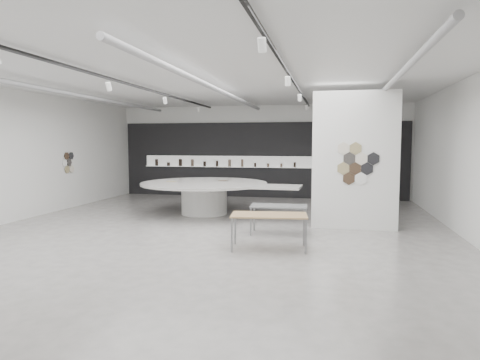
% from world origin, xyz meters
% --- Properties ---
extents(room, '(12.02, 14.02, 3.82)m').
position_xyz_m(room, '(-0.09, -0.00, 2.07)').
color(room, '#9F9A96').
rests_on(room, ground).
extents(back_wall_display, '(11.80, 0.27, 3.10)m').
position_xyz_m(back_wall_display, '(-0.08, 6.93, 1.54)').
color(back_wall_display, black).
rests_on(back_wall_display, ground).
extents(partition_column, '(2.20, 0.38, 3.60)m').
position_xyz_m(partition_column, '(3.50, 1.00, 1.80)').
color(partition_column, white).
rests_on(partition_column, ground).
extents(display_island, '(5.17, 4.11, 1.02)m').
position_xyz_m(display_island, '(-0.96, 2.38, 0.66)').
color(display_island, white).
rests_on(display_island, ground).
extents(sample_table_wood, '(1.68, 0.98, 0.75)m').
position_xyz_m(sample_table_wood, '(1.63, -1.66, 0.69)').
color(sample_table_wood, tan).
rests_on(sample_table_wood, ground).
extents(sample_table_stone, '(1.42, 0.75, 0.71)m').
position_xyz_m(sample_table_stone, '(1.64, -0.10, 0.65)').
color(sample_table_stone, slate).
rests_on(sample_table_stone, ground).
extents(kitchen_counter, '(1.61, 0.81, 1.21)m').
position_xyz_m(kitchen_counter, '(3.43, 6.51, 0.44)').
color(kitchen_counter, white).
rests_on(kitchen_counter, ground).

